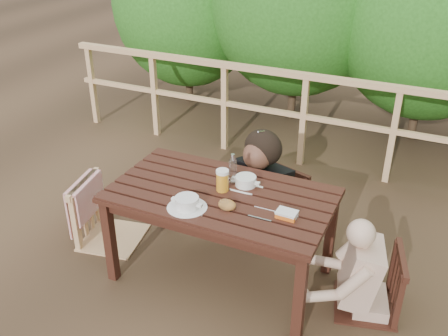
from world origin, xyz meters
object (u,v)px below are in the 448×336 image
at_px(soup_near, 187,203).
at_px(bottle, 233,169).
at_px(table, 221,236).
at_px(diner_right, 380,239).
at_px(tumbler, 225,206).
at_px(soup_far, 246,182).
at_px(woman, 277,150).
at_px(beer_glass, 222,181).
at_px(bread_roll, 227,205).
at_px(chair_right, 373,256).
at_px(chair_left, 108,188).
at_px(chair_far, 274,179).
at_px(butter_tub, 287,215).

distance_m(soup_near, bottle, 0.46).
xyz_separation_m(table, diner_right, (1.09, 0.12, 0.23)).
relative_size(table, tumbler, 20.70).
relative_size(soup_near, soup_far, 1.07).
relative_size(table, woman, 1.08).
relative_size(woman, tumbler, 19.23).
distance_m(woman, bottle, 0.68).
bearing_deg(beer_glass, bread_roll, -57.14).
xyz_separation_m(chair_right, bread_roll, (-0.94, -0.28, 0.32)).
bearing_deg(soup_near, table, 65.37).
bearing_deg(soup_near, tumbler, 20.72).
xyz_separation_m(beer_glass, bottle, (0.02, 0.13, 0.03)).
relative_size(soup_near, bread_roll, 2.21).
distance_m(chair_right, soup_far, 1.00).
bearing_deg(chair_left, diner_right, -98.09).
distance_m(table, soup_near, 0.50).
bearing_deg(chair_right, chair_far, -139.86).
relative_size(chair_left, tumbler, 13.26).
xyz_separation_m(soup_far, bread_roll, (0.00, -0.33, -0.01)).
height_order(diner_right, bread_roll, diner_right).
height_order(chair_right, diner_right, diner_right).
height_order(chair_left, soup_far, chair_left).
bearing_deg(soup_near, chair_far, 77.22).
distance_m(diner_right, bread_roll, 1.02).
distance_m(woman, soup_far, 0.66).
xyz_separation_m(chair_right, bottle, (-1.04, 0.04, 0.40)).
distance_m(chair_far, butter_tub, 1.03).
xyz_separation_m(chair_far, tumbler, (-0.01, -0.98, 0.30)).
bearing_deg(bread_roll, chair_far, 90.13).
distance_m(table, tumbler, 0.45).
relative_size(chair_left, bottle, 4.08).
bearing_deg(chair_left, soup_far, -93.81).
bearing_deg(chair_left, bread_roll, -110.08).
bearing_deg(table, butter_tub, -11.02).
relative_size(chair_right, tumbler, 11.70).
distance_m(chair_far, bottle, 0.76).
xyz_separation_m(diner_right, beer_glass, (-1.09, -0.09, 0.22)).
distance_m(chair_right, beer_glass, 1.13).
bearing_deg(table, chair_left, 178.34).
bearing_deg(bottle, table, -96.30).
bearing_deg(bread_roll, chair_right, 16.71).
xyz_separation_m(tumbler, butter_tub, (0.40, 0.08, -0.01)).
height_order(chair_far, diner_right, diner_right).
height_order(chair_left, tumbler, chair_left).
bearing_deg(bottle, chair_right, -2.11).
bearing_deg(beer_glass, butter_tub, -14.19).
height_order(chair_left, beer_glass, chair_left).
xyz_separation_m(chair_far, bottle, (-0.10, -0.64, 0.39)).
distance_m(chair_right, woman, 1.21).
distance_m(bread_roll, tumbler, 0.02).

